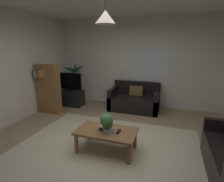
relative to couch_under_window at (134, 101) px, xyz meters
name	(u,v)px	position (x,y,z in m)	size (l,w,h in m)	color
floor	(107,149)	(-0.04, -2.29, -0.29)	(5.23, 5.55, 0.02)	#9E8466
rug	(103,154)	(-0.04, -2.49, -0.27)	(3.40, 3.06, 0.01)	beige
wall_back	(138,63)	(-0.04, 0.51, 1.11)	(5.35, 0.06, 2.76)	silver
window_pane	(149,67)	(0.33, 0.48, 1.00)	(1.07, 0.01, 1.16)	white
couch_under_window	(134,101)	(0.00, 0.00, 0.00)	(1.45, 0.85, 0.82)	black
coffee_table	(106,133)	(-0.03, -2.35, 0.07)	(1.08, 0.62, 0.41)	olive
book_on_table_0	(103,129)	(-0.08, -2.36, 0.14)	(0.12, 0.11, 0.02)	#2D4C8C
book_on_table_1	(104,128)	(-0.08, -2.35, 0.17)	(0.16, 0.11, 0.03)	black
book_on_table_2	(103,127)	(-0.07, -2.36, 0.19)	(0.14, 0.10, 0.02)	beige
remote_on_table_0	(119,131)	(0.20, -2.34, 0.14)	(0.05, 0.16, 0.02)	black
potted_plant_on_table	(107,122)	(0.01, -2.40, 0.31)	(0.23, 0.26, 0.34)	beige
tv_stand	(70,98)	(-2.10, -0.27, -0.03)	(0.90, 0.44, 0.50)	black
tv	(68,81)	(-2.10, -0.29, 0.52)	(0.93, 0.16, 0.57)	black
potted_palm_corner	(75,83)	(-2.15, 0.19, 0.38)	(0.86, 0.85, 1.42)	beige
bookshelf_corner	(48,89)	(-2.29, -1.05, 0.44)	(0.70, 0.31, 1.40)	olive
pendant_lamp	(105,17)	(-0.03, -2.35, 2.03)	(0.32, 0.32, 0.56)	black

